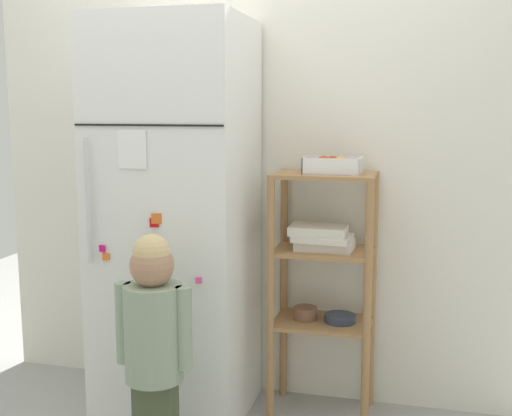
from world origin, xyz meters
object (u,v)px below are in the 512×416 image
Objects in this scene: child_standing at (154,332)px; pantry_shelf_unit at (323,266)px; refrigerator at (176,222)px; fruit_bin at (332,166)px.

pantry_shelf_unit is at bearing 50.42° from child_standing.
refrigerator is 1.89× the size of child_standing.
pantry_shelf_unit is (0.65, 0.13, -0.20)m from refrigerator.
child_standing is 0.84× the size of pantry_shelf_unit.
refrigerator is at bearing -169.31° from fruit_bin.
refrigerator is 0.69m from pantry_shelf_unit.
child_standing is 3.83× the size of fruit_bin.
refrigerator reaches higher than fruit_bin.
fruit_bin is at bearing -0.92° from pantry_shelf_unit.
fruit_bin is (0.03, -0.00, 0.46)m from pantry_shelf_unit.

